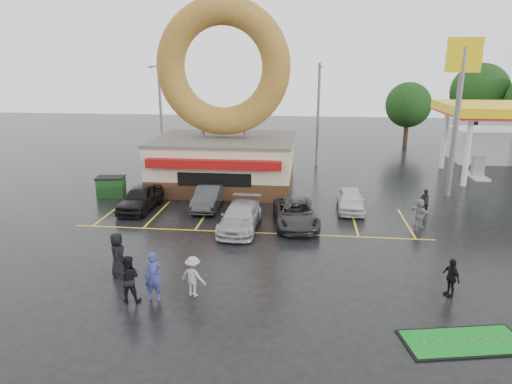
# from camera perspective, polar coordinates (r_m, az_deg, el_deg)

# --- Properties ---
(ground) EXTENTS (120.00, 120.00, 0.00)m
(ground) POSITION_cam_1_polar(r_m,az_deg,el_deg) (22.16, -2.12, -8.21)
(ground) COLOR black
(ground) RESTS_ON ground
(donut_shop) EXTENTS (10.20, 8.70, 13.50)m
(donut_shop) POSITION_cam_1_polar(r_m,az_deg,el_deg) (33.82, -4.03, 8.10)
(donut_shop) COLOR #472B19
(donut_shop) RESTS_ON ground
(gas_station) EXTENTS (12.30, 13.65, 5.90)m
(gas_station) POSITION_cam_1_polar(r_m,az_deg,el_deg) (44.62, 28.88, 7.09)
(gas_station) COLOR silver
(gas_station) RESTS_ON ground
(shell_sign) EXTENTS (2.20, 0.36, 10.60)m
(shell_sign) POSITION_cam_1_polar(r_m,az_deg,el_deg) (33.54, 24.15, 11.72)
(shell_sign) COLOR slate
(shell_sign) RESTS_ON ground
(streetlight_left) EXTENTS (0.40, 2.21, 9.00)m
(streetlight_left) POSITION_cam_1_polar(r_m,az_deg,el_deg) (42.20, -11.86, 9.80)
(streetlight_left) COLOR slate
(streetlight_left) RESTS_ON ground
(streetlight_mid) EXTENTS (0.40, 2.21, 9.00)m
(streetlight_mid) POSITION_cam_1_polar(r_m,az_deg,el_deg) (41.14, 7.77, 9.84)
(streetlight_mid) COLOR slate
(streetlight_mid) RESTS_ON ground
(streetlight_right) EXTENTS (0.40, 2.21, 9.00)m
(streetlight_right) POSITION_cam_1_polar(r_m,az_deg,el_deg) (44.07, 23.74, 9.06)
(streetlight_right) COLOR slate
(streetlight_right) RESTS_ON ground
(tree_far_c) EXTENTS (6.30, 6.30, 9.00)m
(tree_far_c) POSITION_cam_1_polar(r_m,az_deg,el_deg) (57.31, 26.19, 11.14)
(tree_far_c) COLOR #332114
(tree_far_c) RESTS_ON ground
(tree_far_d) EXTENTS (4.90, 4.90, 7.00)m
(tree_far_d) POSITION_cam_1_polar(r_m,az_deg,el_deg) (53.32, 18.50, 10.28)
(tree_far_d) COLOR #332114
(tree_far_d) RESTS_ON ground
(car_black) EXTENTS (2.00, 4.59, 1.54)m
(car_black) POSITION_cam_1_polar(r_m,az_deg,el_deg) (29.76, -14.25, -0.74)
(car_black) COLOR black
(car_black) RESTS_ON ground
(car_dgrey) EXTENTS (1.55, 4.34, 1.43)m
(car_dgrey) POSITION_cam_1_polar(r_m,az_deg,el_deg) (29.37, -5.99, -0.66)
(car_dgrey) COLOR #2B2B2E
(car_dgrey) RESTS_ON ground
(car_silver) EXTENTS (2.19, 5.05, 1.45)m
(car_silver) POSITION_cam_1_polar(r_m,az_deg,el_deg) (25.57, -1.96, -3.10)
(car_silver) COLOR #A4A4A9
(car_silver) RESTS_ON ground
(car_grey) EXTENTS (3.00, 5.34, 1.41)m
(car_grey) POSITION_cam_1_polar(r_m,az_deg,el_deg) (26.29, 4.96, -2.65)
(car_grey) COLOR #28282A
(car_grey) RESTS_ON ground
(car_white) EXTENTS (1.74, 4.13, 1.39)m
(car_white) POSITION_cam_1_polar(r_m,az_deg,el_deg) (29.35, 11.72, -0.95)
(car_white) COLOR silver
(car_white) RESTS_ON ground
(person_blue) EXTENTS (0.75, 0.53, 1.97)m
(person_blue) POSITION_cam_1_polar(r_m,az_deg,el_deg) (18.56, -12.69, -10.28)
(person_blue) COLOR navy
(person_blue) RESTS_ON ground
(person_blackjkt) EXTENTS (0.99, 0.81, 1.90)m
(person_blackjkt) POSITION_cam_1_polar(r_m,az_deg,el_deg) (18.71, -15.68, -10.40)
(person_blackjkt) COLOR black
(person_blackjkt) RESTS_ON ground
(person_hoodie) EXTENTS (1.23, 0.95, 1.68)m
(person_hoodie) POSITION_cam_1_polar(r_m,az_deg,el_deg) (18.64, -7.86, -10.41)
(person_hoodie) COLOR gray
(person_hoodie) RESTS_ON ground
(person_bystander) EXTENTS (0.86, 1.09, 1.98)m
(person_bystander) POSITION_cam_1_polar(r_m,az_deg,el_deg) (20.93, -16.91, -7.49)
(person_bystander) COLOR black
(person_bystander) RESTS_ON ground
(person_cameraman) EXTENTS (0.71, 1.01, 1.59)m
(person_cameraman) POSITION_cam_1_polar(r_m,az_deg,el_deg) (20.06, 23.19, -9.78)
(person_cameraman) COLOR black
(person_cameraman) RESTS_ON ground
(person_walker_near) EXTENTS (1.32, 1.47, 1.63)m
(person_walker_near) POSITION_cam_1_polar(r_m,az_deg,el_deg) (27.54, 19.78, -2.46)
(person_walker_near) COLOR gray
(person_walker_near) RESTS_ON ground
(person_walker_far) EXTENTS (0.59, 0.41, 1.56)m
(person_walker_far) POSITION_cam_1_polar(r_m,az_deg,el_deg) (30.00, 20.33, -1.10)
(person_walker_far) COLOR black
(person_walker_far) RESTS_ON ground
(dumpster) EXTENTS (1.97, 1.48, 1.30)m
(dumpster) POSITION_cam_1_polar(r_m,az_deg,el_deg) (33.41, -17.66, 0.60)
(dumpster) COLOR #1A441A
(dumpster) RESTS_ON ground
(putting_green) EXTENTS (4.35, 2.54, 0.51)m
(putting_green) POSITION_cam_1_polar(r_m,az_deg,el_deg) (17.53, 24.51, -16.67)
(putting_green) COLOR black
(putting_green) RESTS_ON ground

